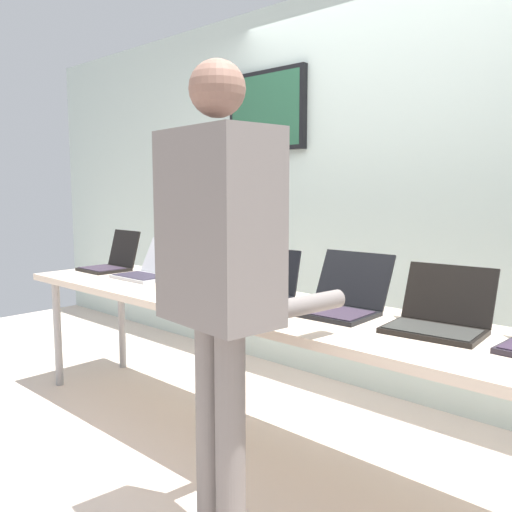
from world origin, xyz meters
The scene contains 11 objects.
ground centered at (0.00, 0.00, -0.02)m, with size 8.00×8.00×0.04m, color beige.
back_wall centered at (-0.02, 1.13, 1.32)m, with size 8.00×0.11×2.62m.
workbench centered at (0.00, 0.00, 0.72)m, with size 3.69×0.70×0.77m.
laptop_station_0 centered at (-1.61, 0.10, 0.83)m, with size 0.31×0.34×0.27m.
laptop_station_1 centered at (-1.15, 0.09, 0.82)m, with size 0.36×0.36×0.23m.
laptop_station_2 centered at (-0.68, 0.10, 0.83)m, with size 0.31×0.31×0.26m.
laptop_station_3 centered at (-0.19, 0.09, 0.82)m, with size 0.33×0.32×0.25m.
laptop_station_4 centered at (0.28, 0.10, 0.83)m, with size 0.38×0.40×0.26m.
laptop_station_5 centered at (0.74, 0.10, 0.82)m, with size 0.39×0.37×0.25m.
person centered at (0.25, -0.62, 1.07)m, with size 0.49×0.63×1.76m.
paper_sheet centered at (-0.03, -0.17, 0.77)m, with size 0.24×0.32×0.00m.
Camera 1 is at (1.62, -1.91, 1.32)m, focal length 37.63 mm.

